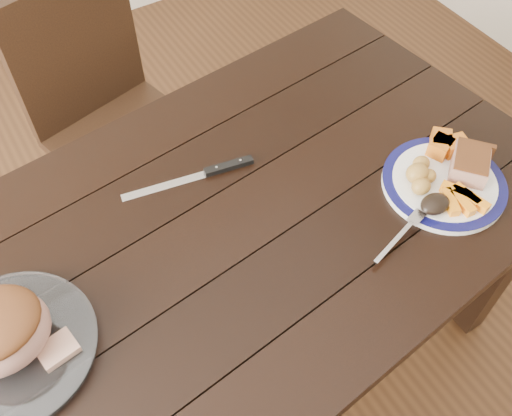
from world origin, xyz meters
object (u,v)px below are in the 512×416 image
dining_table (222,254)px  dinner_plate (444,184)px  pork_slice (470,164)px  chair_far (109,112)px  serving_platter (12,350)px  fork (403,233)px  carving_knife (213,171)px

dining_table → dinner_plate: 0.54m
dinner_plate → pork_slice: (0.06, -0.01, 0.04)m
dinner_plate → dining_table: bearing=162.5°
chair_far → dinner_plate: chair_far is taller
dining_table → serving_platter: 0.48m
chair_far → dinner_plate: size_ratio=3.27×
chair_far → serving_platter: (-0.47, -0.77, 0.23)m
chair_far → dining_table: bearing=76.2°
dining_table → chair_far: bearing=90.2°
chair_far → serving_platter: chair_far is taller
serving_platter → pork_slice: 1.05m
dining_table → fork: 0.41m
dining_table → dinner_plate: dinner_plate is taller
dining_table → serving_platter: size_ratio=5.37×
dinner_plate → carving_knife: dinner_plate is taller
pork_slice → fork: pork_slice is taller
serving_platter → carving_knife: bearing=19.9°
chair_far → pork_slice: bearing=108.4°
pork_slice → carving_knife: bearing=147.2°
serving_platter → carving_knife: (0.54, 0.19, -0.00)m
chair_far → serving_platter: 0.93m
dining_table → pork_slice: (0.57, -0.16, 0.14)m
dinner_plate → carving_knife: 0.54m
dining_table → carving_knife: size_ratio=5.32×
fork → dinner_plate: bearing=2.6°
fork → chair_far: bearing=92.5°
chair_far → carving_knife: chair_far is taller
dining_table → dinner_plate: size_ratio=5.97×
pork_slice → fork: (-0.24, -0.06, -0.02)m
dining_table → fork: bearing=-34.3°
chair_far → fork: chair_far is taller
pork_slice → dining_table: bearing=163.8°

